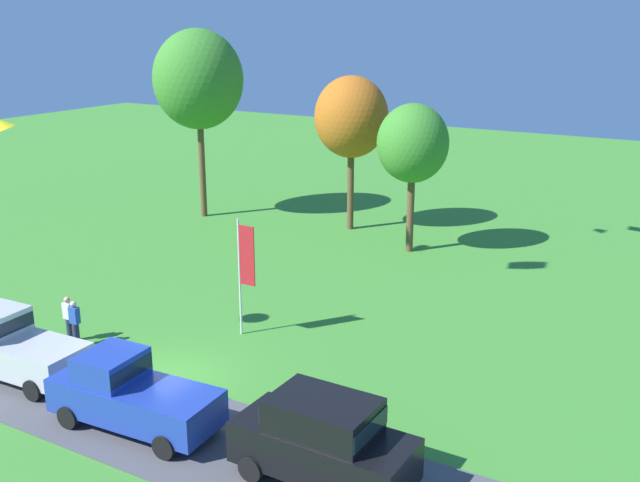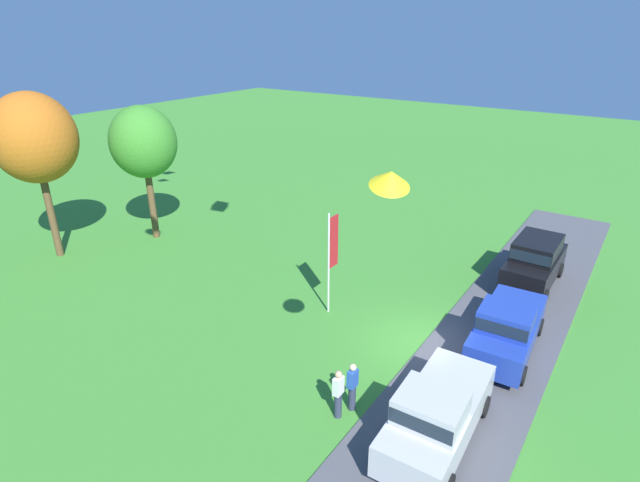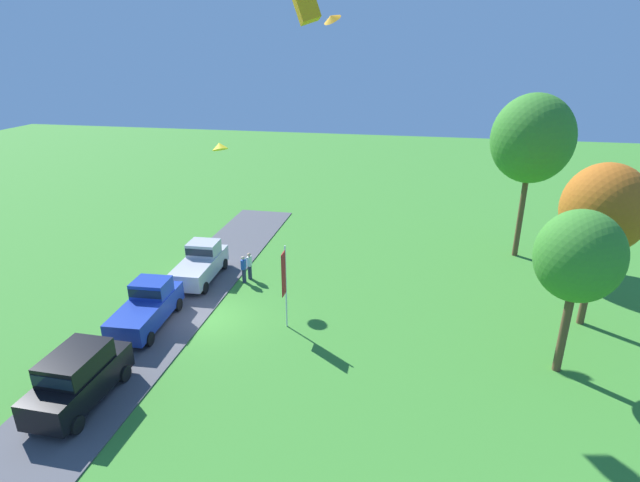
{
  "view_description": "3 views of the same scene",
  "coord_description": "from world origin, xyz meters",
  "views": [
    {
      "loc": [
        15.31,
        -16.37,
        11.27
      ],
      "look_at": [
        2.11,
        6.34,
        3.39
      ],
      "focal_mm": 42.0,
      "sensor_mm": 36.0,
      "label": 1
    },
    {
      "loc": [
        -15.27,
        -5.67,
        11.16
      ],
      "look_at": [
        -0.81,
        4.19,
        3.54
      ],
      "focal_mm": 28.0,
      "sensor_mm": 36.0,
      "label": 2
    },
    {
      "loc": [
        21.28,
        10.23,
        13.3
      ],
      "look_at": [
        1.09,
        6.23,
        5.26
      ],
      "focal_mm": 28.0,
      "sensor_mm": 36.0,
      "label": 3
    }
  ],
  "objects": [
    {
      "name": "person_on_lawn",
      "position": [
        -4.51,
        0.46,
        0.88
      ],
      "size": [
        0.36,
        0.24,
        1.71
      ],
      "color": "#2D334C",
      "rests_on": "ground"
    },
    {
      "name": "flag_banner",
      "position": [
        0.17,
        4.28,
        2.8
      ],
      "size": [
        0.71,
        0.08,
        4.43
      ],
      "color": "silver",
      "rests_on": "ground"
    },
    {
      "name": "car_pickup_far_end",
      "position": [
        -4.45,
        -2.23,
        1.11
      ],
      "size": [
        5.07,
        2.2,
        2.14
      ],
      "color": "#B7B7BC",
      "rests_on": "ground"
    },
    {
      "name": "tree_far_left",
      "position": [
        -3.33,
        19.04,
        6.15
      ],
      "size": [
        3.96,
        3.96,
        8.36
      ],
      "color": "brown",
      "rests_on": "ground"
    },
    {
      "name": "pavement_strip",
      "position": [
        0.0,
        -2.21,
        0.03
      ],
      "size": [
        36.0,
        4.4,
        0.06
      ],
      "primitive_type": "cube",
      "color": "#4C4C51",
      "rests_on": "ground"
    },
    {
      "name": "tree_left_of_center",
      "position": [
        1.17,
        16.88,
        5.41
      ],
      "size": [
        3.49,
        3.49,
        7.36
      ],
      "color": "brown",
      "rests_on": "ground"
    },
    {
      "name": "person_beside_suv",
      "position": [
        -5.04,
        0.65,
        0.88
      ],
      "size": [
        0.36,
        0.24,
        1.71
      ],
      "color": "#2D334C",
      "rests_on": "ground"
    },
    {
      "name": "car_pickup_mid_row",
      "position": [
        1.11,
        -2.66,
        1.11
      ],
      "size": [
        5.1,
        2.27,
        2.14
      ],
      "color": "#1E389E",
      "rests_on": "ground"
    },
    {
      "name": "tree_far_right",
      "position": [
        -12.1,
        17.18,
        7.9
      ],
      "size": [
        5.08,
        5.08,
        10.71
      ],
      "color": "brown",
      "rests_on": "ground"
    },
    {
      "name": "car_suv_near_entrance",
      "position": [
        7.18,
        -2.23,
        1.3
      ],
      "size": [
        4.62,
        2.09,
        2.28
      ],
      "color": "black",
      "rests_on": "ground"
    },
    {
      "name": "ground_plane",
      "position": [
        0.0,
        0.0,
        0.0
      ],
      "size": [
        120.0,
        120.0,
        0.0
      ],
      "primitive_type": "plane",
      "color": "#3D842D"
    }
  ]
}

